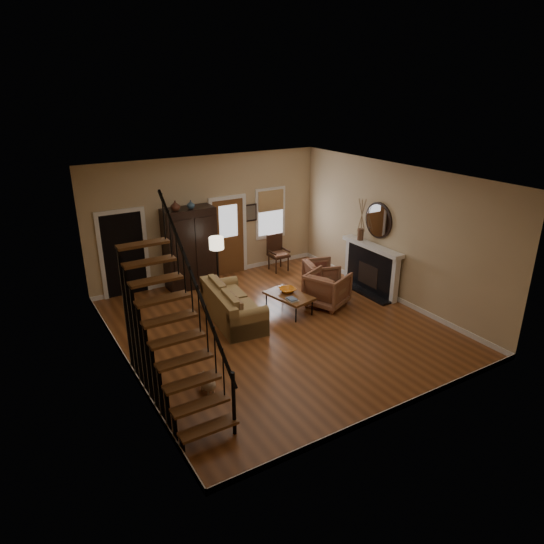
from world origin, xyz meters
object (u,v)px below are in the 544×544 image
sofa (233,305)px  armchair_right (321,275)px  armchair_left (327,289)px  floor_lamp (217,267)px  side_chair (279,253)px  coffee_table (289,303)px  armoire (190,248)px

sofa → armchair_right: sofa is taller
armchair_left → armchair_right: 1.03m
floor_lamp → side_chair: floor_lamp is taller
side_chair → floor_lamp: bearing=-161.3°
sofa → coffee_table: 1.35m
armoire → side_chair: 2.61m
armchair_left → floor_lamp: (-2.01, 1.82, 0.35)m
armchair_left → armchair_right: armchair_left is taller
armoire → side_chair: size_ratio=2.06×
coffee_table → armchair_left: bearing=-9.3°
side_chair → armchair_right: bearing=-81.0°
sofa → floor_lamp: (0.28, 1.38, 0.39)m
coffee_table → armchair_right: 1.66m
armchair_left → sofa: bearing=55.2°
armoire → armchair_left: bearing=-50.2°
coffee_table → floor_lamp: size_ratio=0.73×
side_chair → armchair_left: bearing=-95.2°
coffee_table → floor_lamp: floor_lamp is taller
armchair_right → floor_lamp: floor_lamp is taller
armchair_left → coffee_table: bearing=56.9°
armchair_left → side_chair: (0.23, 2.58, 0.09)m
armchair_left → armchair_right: bearing=-52.5°
sofa → floor_lamp: 1.46m
side_chair → sofa: bearing=-139.7°
coffee_table → sofa: bearing=167.8°
coffee_table → armchair_right: size_ratio=1.40×
sofa → coffee_table: size_ratio=1.80×
armchair_right → floor_lamp: 2.70m
sofa → armchair_left: size_ratio=2.22×
armoire → armchair_left: 3.67m
armchair_right → side_chair: bearing=25.4°
floor_lamp → sofa: bearing=-101.6°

